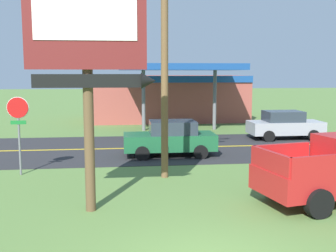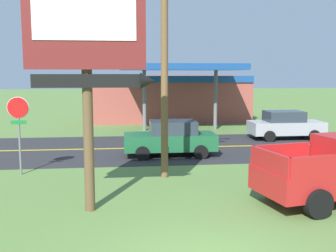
# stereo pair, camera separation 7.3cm
# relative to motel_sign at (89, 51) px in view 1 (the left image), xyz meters

# --- Properties ---
(road_asphalt) EXTENTS (140.00, 8.00, 0.02)m
(road_asphalt) POSITION_rel_motel_sign_xyz_m (2.59, 9.32, -4.40)
(road_asphalt) COLOR #2B2B2D
(road_asphalt) RESTS_ON ground
(road_centre_line) EXTENTS (126.00, 0.20, 0.01)m
(road_centre_line) POSITION_rel_motel_sign_xyz_m (2.59, 9.32, -4.39)
(road_centre_line) COLOR gold
(road_centre_line) RESTS_ON road_asphalt
(motel_sign) EXTENTS (3.41, 0.54, 6.42)m
(motel_sign) POSITION_rel_motel_sign_xyz_m (0.00, 0.00, 0.00)
(motel_sign) COLOR brown
(motel_sign) RESTS_ON ground
(stop_sign) EXTENTS (0.80, 0.08, 2.95)m
(stop_sign) POSITION_rel_motel_sign_xyz_m (-3.00, 4.47, -2.39)
(stop_sign) COLOR slate
(stop_sign) RESTS_ON ground
(utility_pole) EXTENTS (2.08, 0.26, 8.04)m
(utility_pole) POSITION_rel_motel_sign_xyz_m (2.38, 3.52, -0.08)
(utility_pole) COLOR brown
(utility_pole) RESTS_ON ground
(gas_station) EXTENTS (12.00, 11.50, 4.40)m
(gas_station) POSITION_rel_motel_sign_xyz_m (4.68, 21.39, -2.47)
(gas_station) COLOR #A84C42
(gas_station) RESTS_ON ground
(car_green_near_lane) EXTENTS (4.20, 2.00, 1.64)m
(car_green_near_lane) POSITION_rel_motel_sign_xyz_m (3.04, 7.32, -3.58)
(car_green_near_lane) COLOR #1E6038
(car_green_near_lane) RESTS_ON ground
(car_silver_mid_lane) EXTENTS (4.20, 2.00, 1.64)m
(car_silver_mid_lane) POSITION_rel_motel_sign_xyz_m (10.21, 11.32, -3.58)
(car_silver_mid_lane) COLOR #A8AAAF
(car_silver_mid_lane) RESTS_ON ground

